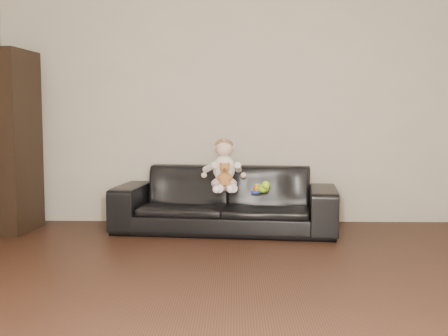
{
  "coord_description": "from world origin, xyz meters",
  "views": [
    {
      "loc": [
        -0.01,
        -3.27,
        1.13
      ],
      "look_at": [
        -0.12,
        2.15,
        0.64
      ],
      "focal_mm": 45.0,
      "sensor_mm": 36.0,
      "label": 1
    }
  ],
  "objects_px": {
    "cabinet": "(8,141)",
    "toy_green": "(263,188)",
    "toy_rattle": "(257,189)",
    "baby": "(224,168)",
    "toy_blue_disc": "(256,192)",
    "teddy_bear": "(225,175)",
    "sofa": "(225,199)"
  },
  "relations": [
    {
      "from": "cabinet",
      "to": "toy_green",
      "type": "relative_size",
      "value": 13.89
    },
    {
      "from": "toy_green",
      "to": "toy_blue_disc",
      "type": "height_order",
      "value": "toy_green"
    },
    {
      "from": "toy_green",
      "to": "cabinet",
      "type": "bearing_deg",
      "value": 174.17
    },
    {
      "from": "toy_blue_disc",
      "to": "toy_green",
      "type": "bearing_deg",
      "value": -6.89
    },
    {
      "from": "teddy_bear",
      "to": "cabinet",
      "type": "bearing_deg",
      "value": 152.89
    },
    {
      "from": "baby",
      "to": "teddy_bear",
      "type": "relative_size",
      "value": 2.26
    },
    {
      "from": "sofa",
      "to": "toy_blue_disc",
      "type": "xyz_separation_m",
      "value": [
        0.29,
        -0.27,
        0.11
      ]
    },
    {
      "from": "cabinet",
      "to": "teddy_bear",
      "type": "xyz_separation_m",
      "value": [
        2.15,
        -0.25,
        -0.3
      ]
    },
    {
      "from": "cabinet",
      "to": "toy_green",
      "type": "distance_m",
      "value": 2.56
    },
    {
      "from": "cabinet",
      "to": "toy_rattle",
      "type": "relative_size",
      "value": 25.96
    },
    {
      "from": "cabinet",
      "to": "toy_rattle",
      "type": "bearing_deg",
      "value": 0.3
    },
    {
      "from": "toy_blue_disc",
      "to": "sofa",
      "type": "bearing_deg",
      "value": 136.86
    },
    {
      "from": "sofa",
      "to": "teddy_bear",
      "type": "distance_m",
      "value": 0.38
    },
    {
      "from": "teddy_bear",
      "to": "toy_rattle",
      "type": "relative_size",
      "value": 3.26
    },
    {
      "from": "toy_green",
      "to": "toy_blue_disc",
      "type": "distance_m",
      "value": 0.08
    },
    {
      "from": "sofa",
      "to": "toy_rattle",
      "type": "relative_size",
      "value": 31.66
    },
    {
      "from": "baby",
      "to": "sofa",
      "type": "bearing_deg",
      "value": 67.62
    },
    {
      "from": "baby",
      "to": "toy_blue_disc",
      "type": "distance_m",
      "value": 0.4
    },
    {
      "from": "toy_green",
      "to": "toy_blue_disc",
      "type": "relative_size",
      "value": 1.39
    },
    {
      "from": "sofa",
      "to": "toy_blue_disc",
      "type": "distance_m",
      "value": 0.41
    },
    {
      "from": "baby",
      "to": "toy_rattle",
      "type": "xyz_separation_m",
      "value": [
        0.31,
        -0.12,
        -0.19
      ]
    },
    {
      "from": "baby",
      "to": "toy_blue_disc",
      "type": "bearing_deg",
      "value": -44.0
    },
    {
      "from": "sofa",
      "to": "toy_blue_disc",
      "type": "bearing_deg",
      "value": -36.62
    },
    {
      "from": "cabinet",
      "to": "baby",
      "type": "xyz_separation_m",
      "value": [
        2.14,
        -0.09,
        -0.25
      ]
    },
    {
      "from": "teddy_bear",
      "to": "toy_green",
      "type": "height_order",
      "value": "teddy_bear"
    },
    {
      "from": "baby",
      "to": "cabinet",
      "type": "bearing_deg",
      "value": 160.51
    },
    {
      "from": "baby",
      "to": "toy_green",
      "type": "bearing_deg",
      "value": -40.54
    },
    {
      "from": "toy_blue_disc",
      "to": "cabinet",
      "type": "bearing_deg",
      "value": 174.2
    },
    {
      "from": "cabinet",
      "to": "toy_blue_disc",
      "type": "distance_m",
      "value": 2.5
    },
    {
      "from": "toy_rattle",
      "to": "cabinet",
      "type": "bearing_deg",
      "value": 174.92
    },
    {
      "from": "baby",
      "to": "toy_rattle",
      "type": "height_order",
      "value": "baby"
    },
    {
      "from": "toy_rattle",
      "to": "toy_blue_disc",
      "type": "height_order",
      "value": "toy_rattle"
    }
  ]
}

